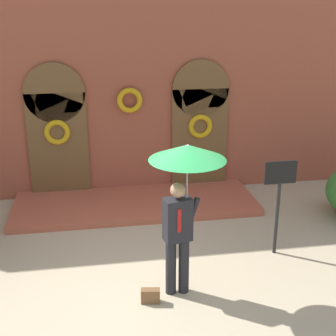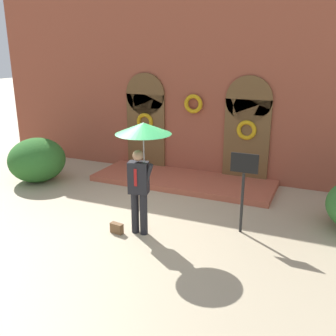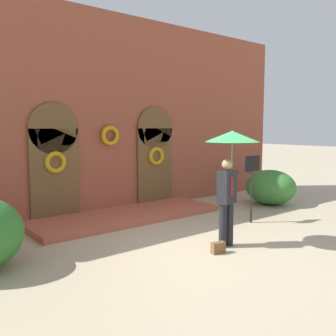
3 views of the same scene
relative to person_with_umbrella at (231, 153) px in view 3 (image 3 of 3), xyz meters
name	(u,v)px [view 3 (image 3 of 3)]	position (x,y,z in m)	size (l,w,h in m)	color
ground_plane	(207,247)	(-0.41, 0.22, -1.91)	(80.00, 80.00, 0.00)	tan
building_facade	(104,118)	(-0.41, 4.37, 0.76)	(14.00, 2.30, 5.60)	brown
person_with_umbrella	(231,153)	(0.00, 0.00, 0.00)	(1.10, 1.10, 2.36)	black
handbag	(218,248)	(-0.54, -0.20, -1.80)	(0.28, 0.12, 0.22)	brown
sign_post	(252,178)	(1.83, 0.90, -0.75)	(0.56, 0.06, 1.72)	black
shrub_right	(270,187)	(4.15, 1.99, -1.37)	(1.47, 1.62, 1.09)	#387A33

